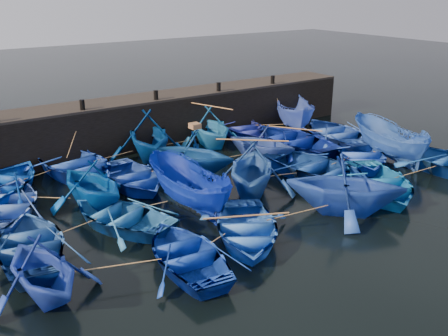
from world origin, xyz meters
TOP-DOWN VIEW (x-y plane):
  - ground at (0.00, 0.00)m, footprint 120.00×120.00m
  - quay_wall at (0.00, 10.50)m, footprint 26.00×2.50m
  - quay_top at (0.00, 10.50)m, footprint 26.00×2.50m
  - bollard_1 at (-4.00, 9.60)m, footprint 0.24×0.24m
  - bollard_2 at (0.00, 9.60)m, footprint 0.24×0.24m
  - bollard_3 at (4.00, 9.60)m, footprint 0.24×0.24m
  - bollard_4 at (8.00, 9.60)m, footprint 0.24×0.24m
  - boat_0 at (-8.54, 7.20)m, footprint 6.19×6.33m
  - boat_1 at (-5.22, 7.77)m, footprint 4.95×6.21m
  - boat_2 at (-1.27, 8.14)m, footprint 5.37×5.78m
  - boat_3 at (2.40, 8.05)m, footprint 4.49×4.94m
  - boat_4 at (4.99, 8.50)m, footprint 4.32×5.39m
  - boat_5 at (8.28, 7.73)m, footprint 4.53×5.52m
  - boat_6 at (-8.77, 5.09)m, footprint 5.17×5.85m
  - boat_7 at (-5.73, 4.11)m, footprint 4.03×4.46m
  - boat_8 at (-3.59, 5.01)m, footprint 3.30×4.58m
  - boat_9 at (-0.86, 4.72)m, footprint 5.46×5.63m
  - boat_10 at (3.20, 4.58)m, footprint 4.34×4.61m
  - boat_11 at (5.76, 5.00)m, footprint 4.08×5.64m
  - boat_12 at (8.58, 4.53)m, footprint 5.17×6.33m
  - boat_13 at (-8.85, 1.41)m, footprint 4.11×5.18m
  - boat_14 at (-5.56, 1.78)m, footprint 4.74×5.37m
  - boat_15 at (-2.74, 1.72)m, footprint 2.09×4.94m
  - boat_16 at (0.30, 1.59)m, footprint 5.78×5.84m
  - boat_17 at (3.74, 1.12)m, footprint 4.78×6.05m
  - boat_18 at (6.86, 1.31)m, footprint 5.60×5.91m
  - boat_19 at (8.63, 1.15)m, footprint 2.77×5.27m
  - boat_20 at (-9.15, -1.18)m, footprint 3.52×3.97m
  - boat_21 at (-4.94, -1.97)m, footprint 3.57×4.65m
  - boat_22 at (-2.42, -1.72)m, footprint 5.16×5.57m
  - boat_23 at (2.07, -2.03)m, footprint 5.94×5.95m
  - boat_24 at (4.64, -1.64)m, footprint 5.67×6.22m
  - wooden_crate at (-0.56, 4.72)m, footprint 0.44×0.46m
  - mooring_ropes at (-0.09, 4.84)m, footprint 17.16×11.77m
  - loose_oars at (1.51, 3.23)m, footprint 10.44×11.85m

SIDE VIEW (x-z plane):
  - ground at x=0.00m, z-range 0.00..0.00m
  - boat_21 at x=-4.94m, z-range 0.00..0.90m
  - boat_14 at x=-5.56m, z-range 0.00..0.92m
  - boat_8 at x=-3.59m, z-range 0.00..0.94m
  - boat_22 at x=-2.42m, z-range 0.00..0.94m
  - boat_13 at x=-8.85m, z-range 0.00..0.97m
  - boat_4 at x=4.99m, z-range 0.00..1.00m
  - boat_18 at x=6.86m, z-range 0.00..1.00m
  - boat_6 at x=-8.77m, z-range 0.00..1.01m
  - boat_24 at x=4.64m, z-range 0.00..1.06m
  - boat_0 at x=-8.54m, z-range 0.00..1.07m
  - boat_17 at x=3.74m, z-range 0.00..1.13m
  - boat_12 at x=8.58m, z-range 0.00..1.15m
  - boat_1 at x=-5.22m, z-range 0.00..1.15m
  - boat_11 at x=5.76m, z-range 0.00..1.16m
  - mooring_ropes at x=-0.09m, z-range -0.18..1.91m
  - boat_15 at x=-2.74m, z-range 0.00..1.87m
  - boat_20 at x=-9.15m, z-range 0.00..1.92m
  - boat_10 at x=3.20m, z-range 0.00..1.92m
  - boat_19 at x=8.63m, z-range 0.00..1.94m
  - boat_5 at x=8.28m, z-range 0.00..2.04m
  - boat_7 at x=-5.73m, z-range 0.00..2.05m
  - boat_3 at x=2.40m, z-range 0.00..2.24m
  - boat_9 at x=-0.86m, z-range 0.00..2.26m
  - boat_16 at x=0.30m, z-range 0.00..2.33m
  - boat_23 at x=2.07m, z-range 0.00..2.38m
  - boat_2 at x=-1.27m, z-range 0.00..2.49m
  - quay_wall at x=0.00m, z-range 0.00..2.50m
  - loose_oars at x=1.51m, z-range 0.97..2.42m
  - wooden_crate at x=-0.56m, z-range 2.26..2.50m
  - quay_top at x=0.00m, z-range 2.50..2.62m
  - bollard_1 at x=-4.00m, z-range 2.62..3.12m
  - bollard_2 at x=0.00m, z-range 2.62..3.12m
  - bollard_3 at x=4.00m, z-range 2.62..3.12m
  - bollard_4 at x=8.00m, z-range 2.62..3.12m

